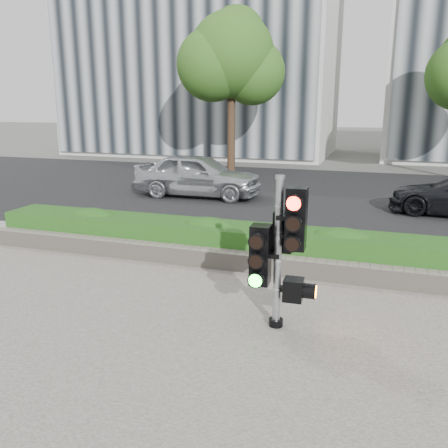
# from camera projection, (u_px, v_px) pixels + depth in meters

# --- Properties ---
(ground) EXTENTS (120.00, 120.00, 0.00)m
(ground) POSITION_uv_depth(u_px,v_px,m) (224.00, 313.00, 7.29)
(ground) COLOR #51514C
(ground) RESTS_ON ground
(sidewalk) EXTENTS (16.00, 11.00, 0.03)m
(sidewalk) POSITION_uv_depth(u_px,v_px,m) (150.00, 409.00, 4.99)
(sidewalk) COLOR #9E9389
(sidewalk) RESTS_ON ground
(road) EXTENTS (60.00, 13.00, 0.02)m
(road) POSITION_uv_depth(u_px,v_px,m) (315.00, 196.00, 16.48)
(road) COLOR black
(road) RESTS_ON ground
(curb) EXTENTS (60.00, 0.25, 0.12)m
(curb) POSITION_uv_depth(u_px,v_px,m) (271.00, 251.00, 10.17)
(curb) COLOR gray
(curb) RESTS_ON ground
(stone_wall) EXTENTS (12.00, 0.32, 0.34)m
(stone_wall) POSITION_uv_depth(u_px,v_px,m) (256.00, 263.00, 8.99)
(stone_wall) COLOR gray
(stone_wall) RESTS_ON sidewalk
(hedge) EXTENTS (12.00, 1.00, 0.68)m
(hedge) POSITION_uv_depth(u_px,v_px,m) (264.00, 245.00, 9.54)
(hedge) COLOR #3A8428
(hedge) RESTS_ON sidewalk
(building_left) EXTENTS (16.00, 9.00, 15.00)m
(building_left) POSITION_uv_depth(u_px,v_px,m) (204.00, 30.00, 29.32)
(building_left) COLOR #B7B7B2
(building_left) RESTS_ON ground
(tree_left) EXTENTS (4.61, 4.03, 7.34)m
(tree_left) POSITION_uv_depth(u_px,v_px,m) (232.00, 58.00, 20.80)
(tree_left) COLOR black
(tree_left) RESTS_ON ground
(traffic_signal) EXTENTS (0.76, 0.56, 2.18)m
(traffic_signal) POSITION_uv_depth(u_px,v_px,m) (281.00, 245.00, 6.54)
(traffic_signal) COLOR black
(traffic_signal) RESTS_ON sidewalk
(car_silver) EXTENTS (4.36, 1.81, 1.48)m
(car_silver) POSITION_uv_depth(u_px,v_px,m) (198.00, 175.00, 16.14)
(car_silver) COLOR #B4B6BB
(car_silver) RESTS_ON road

